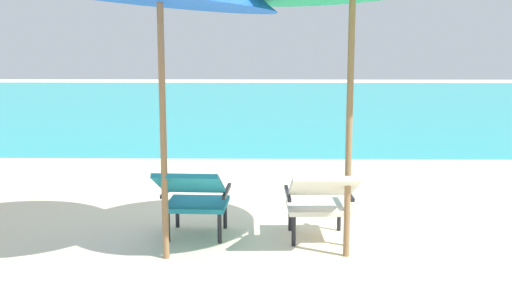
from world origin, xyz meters
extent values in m
plane|color=beige|center=(0.00, 4.00, 0.00)|extent=(40.00, 40.00, 0.00)
cube|color=#28B2B7|center=(0.00, 12.45, 0.00)|extent=(40.00, 18.00, 0.01)
cube|color=teal|center=(-0.51, -0.14, 0.28)|extent=(0.54, 0.52, 0.04)
cube|color=teal|center=(-0.52, -0.50, 0.55)|extent=(0.54, 0.54, 0.27)
cylinder|color=black|center=(-0.72, 0.08, 0.13)|extent=(0.04, 0.04, 0.26)
cylinder|color=black|center=(-0.28, 0.06, 0.13)|extent=(0.04, 0.04, 0.26)
cylinder|color=black|center=(-0.74, -0.34, 0.13)|extent=(0.04, 0.04, 0.26)
cylinder|color=black|center=(-0.30, -0.36, 0.13)|extent=(0.04, 0.04, 0.26)
cube|color=black|center=(-0.77, -0.13, 0.40)|extent=(0.05, 0.50, 0.03)
cube|color=black|center=(-0.25, -0.15, 0.40)|extent=(0.05, 0.50, 0.03)
cube|color=silver|center=(0.54, -0.21, 0.28)|extent=(0.53, 0.52, 0.04)
cube|color=silver|center=(0.55, -0.57, 0.55)|extent=(0.53, 0.53, 0.27)
cylinder|color=black|center=(0.31, 0.00, 0.13)|extent=(0.04, 0.04, 0.26)
cylinder|color=black|center=(0.75, 0.01, 0.13)|extent=(0.04, 0.04, 0.26)
cylinder|color=black|center=(0.33, -0.42, 0.13)|extent=(0.04, 0.04, 0.26)
cylinder|color=black|center=(0.77, -0.41, 0.13)|extent=(0.04, 0.04, 0.26)
cube|color=black|center=(0.28, -0.21, 0.40)|extent=(0.04, 0.50, 0.03)
cube|color=black|center=(0.80, -0.20, 0.40)|extent=(0.04, 0.50, 0.03)
cylinder|color=olive|center=(-0.69, -0.73, 1.00)|extent=(0.05, 0.05, 2.00)
cylinder|color=olive|center=(0.73, -0.66, 1.04)|extent=(0.05, 0.05, 2.08)
camera|label=1|loc=(0.10, -5.25, 1.66)|focal=42.29mm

